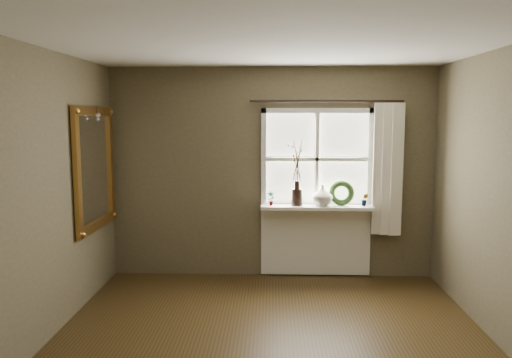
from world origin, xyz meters
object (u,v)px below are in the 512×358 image
Objects in this scene: dark_jug at (297,197)px; wreath at (341,196)px; cream_vase at (322,195)px; gilt_mirror at (95,168)px.

wreath is at bearing 4.20° from dark_jug.
cream_vase is 0.83× the size of wreath.
dark_jug is 0.31m from cream_vase.
cream_vase is at bearing 12.32° from gilt_mirror.
dark_jug is at bearing 180.00° from cream_vase.
wreath is (0.55, 0.04, 0.01)m from dark_jug.
dark_jug is at bearing 13.93° from gilt_mirror.
cream_vase is at bearing -162.21° from wreath.
dark_jug is 2.38m from gilt_mirror.
gilt_mirror reaches higher than cream_vase.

